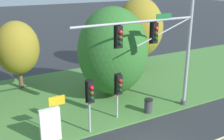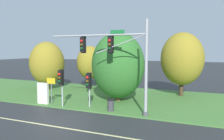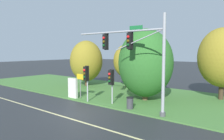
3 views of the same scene
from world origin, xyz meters
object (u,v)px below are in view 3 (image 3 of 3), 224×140
at_px(tree_nearest_road, 86,61).
at_px(tree_mid_verge, 223,58).
at_px(route_sign_post, 80,81).
at_px(trash_bin, 130,103).
at_px(info_kiosk, 73,88).
at_px(tree_left_of_mast, 127,61).
at_px(pedestrian_signal_near_kerb, 86,76).
at_px(pedestrian_signal_further_along, 111,79).
at_px(tree_behind_signpost, 146,63).
at_px(traffic_signal_mast, 136,51).

height_order(tree_nearest_road, tree_mid_verge, tree_mid_verge).
distance_m(route_sign_post, trash_bin, 6.06).
bearing_deg(info_kiosk, tree_mid_verge, 36.29).
distance_m(tree_mid_verge, info_kiosk, 14.25).
xyz_separation_m(tree_nearest_road, tree_left_of_mast, (4.56, 2.53, 0.04)).
relative_size(pedestrian_signal_near_kerb, trash_bin, 3.44).
distance_m(pedestrian_signal_near_kerb, pedestrian_signal_further_along, 2.35).
xyz_separation_m(route_sign_post, tree_behind_signpost, (5.26, 3.20, 1.80)).
bearing_deg(tree_behind_signpost, pedestrian_signal_further_along, -113.53).
height_order(route_sign_post, info_kiosk, route_sign_post).
distance_m(tree_behind_signpost, tree_mid_verge, 7.12).
bearing_deg(route_sign_post, pedestrian_signal_near_kerb, -26.29).
distance_m(pedestrian_signal_near_kerb, tree_behind_signpost, 5.51).
height_order(pedestrian_signal_near_kerb, tree_mid_verge, tree_mid_verge).
bearing_deg(pedestrian_signal_further_along, tree_mid_verge, 49.07).
height_order(tree_behind_signpost, trash_bin, tree_behind_signpost).
distance_m(tree_nearest_road, info_kiosk, 7.73).
distance_m(traffic_signal_mast, trash_bin, 4.07).
bearing_deg(pedestrian_signal_further_along, info_kiosk, -174.96).
bearing_deg(tree_left_of_mast, pedestrian_signal_further_along, -63.03).
relative_size(traffic_signal_mast, tree_behind_signpost, 1.27).
relative_size(pedestrian_signal_further_along, tree_nearest_road, 0.51).
bearing_deg(tree_mid_verge, trash_bin, -120.22).
xyz_separation_m(pedestrian_signal_further_along, tree_left_of_mast, (-4.15, 8.16, 1.12)).
height_order(tree_left_of_mast, trash_bin, tree_left_of_mast).
height_order(pedestrian_signal_near_kerb, info_kiosk, pedestrian_signal_near_kerb).
distance_m(tree_behind_signpost, info_kiosk, 7.31).
bearing_deg(trash_bin, tree_behind_signpost, 101.20).
xyz_separation_m(traffic_signal_mast, pedestrian_signal_further_along, (-2.71, 0.44, -2.38)).
bearing_deg(trash_bin, tree_mid_verge, 59.78).
distance_m(route_sign_post, tree_left_of_mast, 8.27).
bearing_deg(info_kiosk, tree_left_of_mast, 88.19).
relative_size(tree_left_of_mast, trash_bin, 5.70).
xyz_separation_m(route_sign_post, tree_mid_verge, (10.66, 7.81, 2.29)).
distance_m(route_sign_post, tree_behind_signpost, 6.41).
bearing_deg(trash_bin, tree_left_of_mast, 126.74).
distance_m(pedestrian_signal_near_kerb, trash_bin, 4.74).
height_order(traffic_signal_mast, tree_behind_signpost, traffic_signal_mast).
xyz_separation_m(info_kiosk, trash_bin, (6.53, 0.16, -0.47)).
relative_size(pedestrian_signal_near_kerb, pedestrian_signal_further_along, 1.09).
bearing_deg(info_kiosk, route_sign_post, 37.31).
height_order(tree_behind_signpost, tree_mid_verge, tree_mid_verge).
bearing_deg(tree_nearest_road, tree_mid_verge, 8.19).
height_order(traffic_signal_mast, tree_nearest_road, traffic_signal_mast).
height_order(traffic_signal_mast, pedestrian_signal_further_along, traffic_signal_mast).
bearing_deg(route_sign_post, tree_behind_signpost, 31.34).
bearing_deg(tree_mid_verge, traffic_signal_mast, -116.35).
height_order(pedestrian_signal_further_along, tree_nearest_road, tree_nearest_road).
bearing_deg(pedestrian_signal_further_along, traffic_signal_mast, -9.17).
bearing_deg(info_kiosk, traffic_signal_mast, -0.38).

